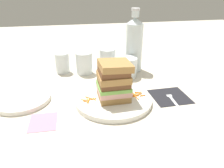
% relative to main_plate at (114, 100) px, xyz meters
% --- Properties ---
extents(ground_plane, '(3.00, 3.00, 0.00)m').
position_rel_main_plate_xyz_m(ground_plane, '(-0.02, 0.00, -0.01)').
color(ground_plane, beige).
extents(main_plate, '(0.27, 0.27, 0.02)m').
position_rel_main_plate_xyz_m(main_plate, '(0.00, 0.00, 0.00)').
color(main_plate, white).
rests_on(main_plate, ground_plane).
extents(sandwich, '(0.11, 0.11, 0.13)m').
position_rel_main_plate_xyz_m(sandwich, '(0.00, 0.00, 0.07)').
color(sandwich, '#A87A42').
rests_on(sandwich, main_plate).
extents(carrot_shred_0, '(0.02, 0.01, 0.00)m').
position_rel_main_plate_xyz_m(carrot_shred_0, '(-0.10, -0.01, 0.01)').
color(carrot_shred_0, orange).
rests_on(carrot_shred_0, main_plate).
extents(carrot_shred_1, '(0.01, 0.03, 0.00)m').
position_rel_main_plate_xyz_m(carrot_shred_1, '(-0.09, -0.01, 0.01)').
color(carrot_shred_1, orange).
rests_on(carrot_shred_1, main_plate).
extents(carrot_shred_2, '(0.03, 0.01, 0.00)m').
position_rel_main_plate_xyz_m(carrot_shred_2, '(-0.10, 0.00, 0.01)').
color(carrot_shred_2, orange).
rests_on(carrot_shred_2, main_plate).
extents(carrot_shred_3, '(0.03, 0.01, 0.00)m').
position_rel_main_plate_xyz_m(carrot_shred_3, '(-0.07, 0.00, 0.01)').
color(carrot_shred_3, orange).
rests_on(carrot_shred_3, main_plate).
extents(carrot_shred_4, '(0.01, 0.02, 0.00)m').
position_rel_main_plate_xyz_m(carrot_shred_4, '(-0.07, 0.00, 0.01)').
color(carrot_shred_4, orange).
rests_on(carrot_shred_4, main_plate).
extents(carrot_shred_5, '(0.01, 0.03, 0.00)m').
position_rel_main_plate_xyz_m(carrot_shred_5, '(-0.09, -0.00, 0.01)').
color(carrot_shred_5, orange).
rests_on(carrot_shred_5, main_plate).
extents(carrot_shred_6, '(0.03, 0.03, 0.00)m').
position_rel_main_plate_xyz_m(carrot_shred_6, '(-0.08, 0.01, 0.01)').
color(carrot_shred_6, orange).
rests_on(carrot_shred_6, main_plate).
extents(carrot_shred_7, '(0.01, 0.02, 0.00)m').
position_rel_main_plate_xyz_m(carrot_shred_7, '(0.08, -0.02, 0.01)').
color(carrot_shred_7, orange).
rests_on(carrot_shred_7, main_plate).
extents(carrot_shred_8, '(0.02, 0.02, 0.00)m').
position_rel_main_plate_xyz_m(carrot_shred_8, '(0.06, -0.01, 0.01)').
color(carrot_shred_8, orange).
rests_on(carrot_shred_8, main_plate).
extents(carrot_shred_9, '(0.02, 0.02, 0.00)m').
position_rel_main_plate_xyz_m(carrot_shred_9, '(0.10, 0.02, 0.01)').
color(carrot_shred_9, orange).
rests_on(carrot_shred_9, main_plate).
extents(carrot_shred_10, '(0.02, 0.01, 0.00)m').
position_rel_main_plate_xyz_m(carrot_shred_10, '(0.08, -0.00, 0.01)').
color(carrot_shred_10, orange).
rests_on(carrot_shred_10, main_plate).
extents(carrot_shred_11, '(0.03, 0.03, 0.00)m').
position_rel_main_plate_xyz_m(carrot_shred_11, '(0.08, 0.01, 0.01)').
color(carrot_shred_11, orange).
rests_on(carrot_shred_11, main_plate).
extents(carrot_shred_12, '(0.01, 0.03, 0.00)m').
position_rel_main_plate_xyz_m(carrot_shred_12, '(0.08, 0.01, 0.01)').
color(carrot_shred_12, orange).
rests_on(carrot_shred_12, main_plate).
extents(carrot_shred_13, '(0.02, 0.01, 0.00)m').
position_rel_main_plate_xyz_m(carrot_shred_13, '(0.10, -0.00, 0.01)').
color(carrot_shred_13, orange).
rests_on(carrot_shred_13, main_plate).
extents(carrot_shred_14, '(0.03, 0.01, 0.00)m').
position_rel_main_plate_xyz_m(carrot_shred_14, '(0.08, -0.00, 0.01)').
color(carrot_shred_14, orange).
rests_on(carrot_shred_14, main_plate).
extents(carrot_shred_15, '(0.01, 0.02, 0.00)m').
position_rel_main_plate_xyz_m(carrot_shred_15, '(0.10, -0.00, 0.01)').
color(carrot_shred_15, orange).
rests_on(carrot_shred_15, main_plate).
extents(carrot_shred_16, '(0.03, 0.02, 0.00)m').
position_rel_main_plate_xyz_m(carrot_shred_16, '(0.09, 0.02, 0.01)').
color(carrot_shred_16, orange).
rests_on(carrot_shred_16, main_plate).
extents(napkin_dark, '(0.13, 0.14, 0.00)m').
position_rel_main_plate_xyz_m(napkin_dark, '(0.21, 0.00, -0.01)').
color(napkin_dark, black).
rests_on(napkin_dark, ground_plane).
extents(fork, '(0.02, 0.17, 0.00)m').
position_rel_main_plate_xyz_m(fork, '(0.21, -0.02, -0.00)').
color(fork, silver).
rests_on(fork, napkin_dark).
extents(knife, '(0.02, 0.20, 0.00)m').
position_rel_main_plate_xyz_m(knife, '(-0.18, 0.00, -0.01)').
color(knife, silver).
rests_on(knife, ground_plane).
extents(juice_glass, '(0.08, 0.08, 0.09)m').
position_rel_main_plate_xyz_m(juice_glass, '(0.10, 0.21, 0.03)').
color(juice_glass, white).
rests_on(juice_glass, ground_plane).
extents(water_bottle, '(0.08, 0.08, 0.28)m').
position_rel_main_plate_xyz_m(water_bottle, '(0.15, 0.29, 0.12)').
color(water_bottle, silver).
rests_on(water_bottle, ground_plane).
extents(empty_tumbler_0, '(0.08, 0.08, 0.09)m').
position_rel_main_plate_xyz_m(empty_tumbler_0, '(0.04, 0.34, 0.04)').
color(empty_tumbler_0, silver).
rests_on(empty_tumbler_0, ground_plane).
extents(empty_tumbler_1, '(0.07, 0.07, 0.10)m').
position_rel_main_plate_xyz_m(empty_tumbler_1, '(-0.08, 0.29, 0.04)').
color(empty_tumbler_1, silver).
rests_on(empty_tumbler_1, ground_plane).
extents(empty_tumbler_2, '(0.06, 0.06, 0.09)m').
position_rel_main_plate_xyz_m(empty_tumbler_2, '(-0.18, 0.32, 0.04)').
color(empty_tumbler_2, silver).
rests_on(empty_tumbler_2, ground_plane).
extents(side_plate, '(0.20, 0.20, 0.02)m').
position_rel_main_plate_xyz_m(side_plate, '(-0.32, 0.07, -0.00)').
color(side_plate, white).
rests_on(side_plate, ground_plane).
extents(napkin_pink, '(0.08, 0.10, 0.00)m').
position_rel_main_plate_xyz_m(napkin_pink, '(-0.23, -0.08, -0.01)').
color(napkin_pink, pink).
rests_on(napkin_pink, ground_plane).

